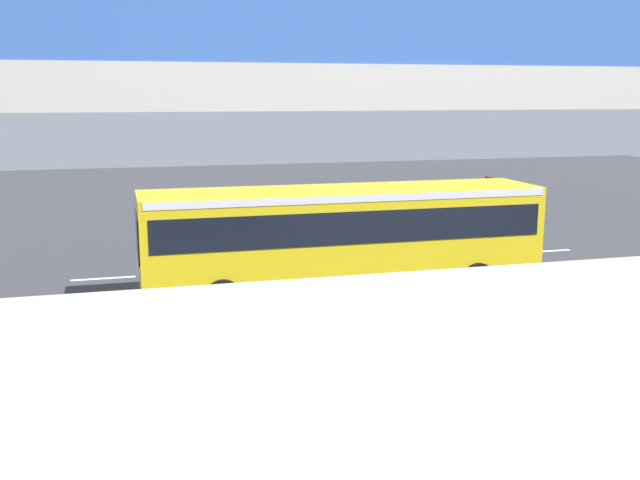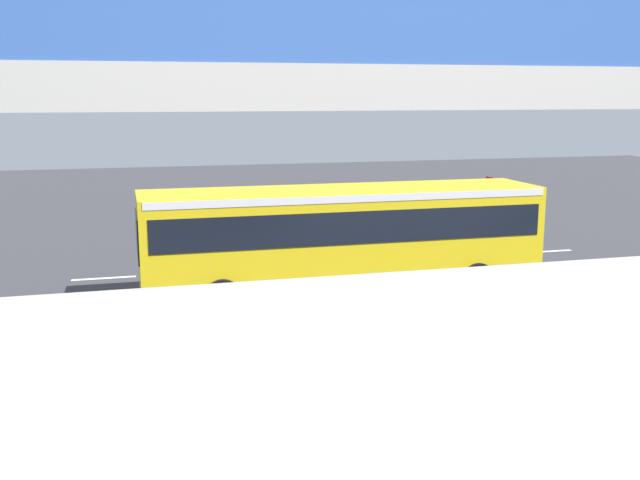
% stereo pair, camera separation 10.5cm
% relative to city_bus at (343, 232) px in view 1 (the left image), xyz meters
% --- Properties ---
extents(ground, '(80.00, 80.00, 0.00)m').
position_rel_city_bus_xyz_m(ground, '(-1.20, -1.38, -1.88)').
color(ground, '#38383D').
extents(city_bus, '(11.54, 2.85, 3.15)m').
position_rel_city_bus_xyz_m(city_bus, '(0.00, 0.00, 0.00)').
color(city_bus, yellow).
rests_on(city_bus, ground).
extents(bicycle_black, '(1.77, 0.44, 0.96)m').
position_rel_city_bus_xyz_m(bicycle_black, '(6.57, 2.68, -1.51)').
color(bicycle_black, black).
rests_on(bicycle_black, ground).
extents(pedestrian, '(0.38, 0.38, 1.79)m').
position_rel_city_bus_xyz_m(pedestrian, '(-5.19, -2.50, -1.00)').
color(pedestrian, '#2D2D38').
rests_on(pedestrian, ground).
extents(traffic_sign, '(0.08, 0.60, 2.80)m').
position_rel_city_bus_xyz_m(traffic_sign, '(-7.03, -4.53, 0.01)').
color(traffic_sign, slate).
rests_on(traffic_sign, ground).
extents(lane_dash_leftmost, '(2.00, 0.20, 0.01)m').
position_rel_city_bus_xyz_m(lane_dash_leftmost, '(-9.20, -3.93, -1.88)').
color(lane_dash_leftmost, silver).
rests_on(lane_dash_leftmost, ground).
extents(lane_dash_left, '(2.00, 0.20, 0.01)m').
position_rel_city_bus_xyz_m(lane_dash_left, '(-5.20, -3.93, -1.88)').
color(lane_dash_left, silver).
rests_on(lane_dash_left, ground).
extents(lane_dash_centre, '(2.00, 0.20, 0.01)m').
position_rel_city_bus_xyz_m(lane_dash_centre, '(-1.20, -3.93, -1.88)').
color(lane_dash_centre, silver).
rests_on(lane_dash_centre, ground).
extents(lane_dash_right, '(2.00, 0.20, 0.01)m').
position_rel_city_bus_xyz_m(lane_dash_right, '(2.80, -3.93, -1.88)').
color(lane_dash_right, silver).
rests_on(lane_dash_right, ground).
extents(lane_dash_rightmost, '(2.00, 0.20, 0.01)m').
position_rel_city_bus_xyz_m(lane_dash_rightmost, '(6.80, -3.93, -1.88)').
color(lane_dash_rightmost, silver).
rests_on(lane_dash_rightmost, ground).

